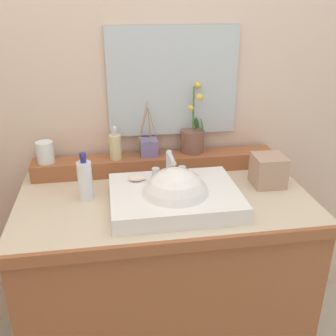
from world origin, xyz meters
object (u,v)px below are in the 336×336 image
reed_diffuser (149,147)px  potted_plant (193,137)px  sink_basin (175,200)px  soap_dispenser (115,146)px  soap_bar (137,178)px  tumbler_cup (45,152)px  lotion_bottle (85,180)px  tissue_box (268,170)px

reed_diffuser → potted_plant: bearing=3.6°
sink_basin → soap_dispenser: (-0.21, 0.34, 0.11)m
soap_bar → tumbler_cup: tumbler_cup is taller
potted_plant → soap_dispenser: (-0.36, -0.03, -0.01)m
potted_plant → reed_diffuser: size_ratio=1.26×
lotion_bottle → tissue_box: (0.76, 0.01, -0.02)m
reed_diffuser → sink_basin: bearing=-80.5°
soap_bar → reed_diffuser: 0.25m
tumbler_cup → lotion_bottle: lotion_bottle is taller
sink_basin → soap_dispenser: soap_dispenser is taller
reed_diffuser → lotion_bottle: bearing=-139.4°
reed_diffuser → soap_bar: bearing=-107.7°
sink_basin → potted_plant: size_ratio=1.54×
soap_dispenser → lotion_bottle: (-0.13, -0.22, -0.05)m
reed_diffuser → lotion_bottle: 0.37m
soap_bar → soap_dispenser: 0.24m
sink_basin → tumbler_cup: (-0.51, 0.34, 0.10)m
potted_plant → tissue_box: size_ratio=2.44×
soap_dispenser → tumbler_cup: (-0.30, 0.00, -0.01)m
sink_basin → tissue_box: (0.42, 0.12, 0.04)m
soap_bar → tissue_box: tissue_box is taller
soap_dispenser → tumbler_cup: 0.30m
tissue_box → sink_basin: bearing=-163.8°
reed_diffuser → tumbler_cup: bearing=-178.3°
potted_plant → lotion_bottle: (-0.49, -0.25, -0.06)m
soap_bar → tumbler_cup: 0.44m
tumbler_cup → soap_dispenser: bearing=-0.9°
sink_basin → tumbler_cup: sink_basin is taller
lotion_bottle → tissue_box: lotion_bottle is taller
tumbler_cup → tissue_box: 0.96m
sink_basin → lotion_bottle: bearing=161.3°
soap_bar → tissue_box: size_ratio=0.53×
sink_basin → reed_diffuser: (-0.06, 0.35, 0.09)m
soap_bar → lotion_bottle: 0.20m
sink_basin → soap_dispenser: bearing=122.0°
sink_basin → soap_bar: size_ratio=7.01×
potted_plant → soap_dispenser: 0.36m
sink_basin → lotion_bottle: 0.36m
soap_dispenser → tissue_box: (0.63, -0.21, -0.07)m
soap_bar → reed_diffuser: bearing=72.3°
tumbler_cup → tissue_box: size_ratio=0.72×
potted_plant → reed_diffuser: (-0.21, -0.01, -0.03)m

